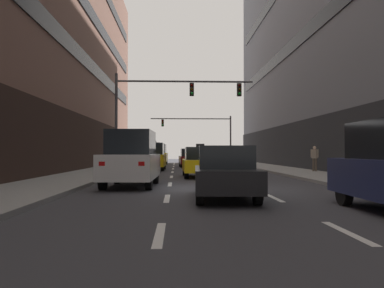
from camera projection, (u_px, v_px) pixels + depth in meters
name	position (u px, v px, depth m)	size (l,w,h in m)	color
ground_plane	(212.00, 189.00, 14.59)	(120.00, 120.00, 0.00)	#38383D
sidewalk_left	(36.00, 187.00, 14.33)	(3.37, 80.00, 0.14)	gray
sidewalk_right	(381.00, 186.00, 14.85)	(3.37, 80.00, 0.14)	gray
lane_stripe_l1_s2	(160.00, 234.00, 6.53)	(0.16, 2.00, 0.01)	silver
lane_stripe_l1_s3	(167.00, 198.00, 11.53)	(0.16, 2.00, 0.01)	silver
lane_stripe_l1_s4	(170.00, 184.00, 16.52)	(0.16, 2.00, 0.01)	silver
lane_stripe_l1_s5	(171.00, 177.00, 21.52)	(0.16, 2.00, 0.01)	silver
lane_stripe_l1_s6	(172.00, 172.00, 26.51)	(0.16, 2.00, 0.01)	silver
lane_stripe_l1_s7	(173.00, 169.00, 31.51)	(0.16, 2.00, 0.01)	silver
lane_stripe_l1_s8	(174.00, 166.00, 36.50)	(0.16, 2.00, 0.01)	silver
lane_stripe_l1_s9	(174.00, 165.00, 41.50)	(0.16, 2.00, 0.01)	silver
lane_stripe_l1_s10	(174.00, 163.00, 46.49)	(0.16, 2.00, 0.01)	silver
lane_stripe_l2_s2	(347.00, 232.00, 6.66)	(0.16, 2.00, 0.01)	silver
lane_stripe_l2_s3	(274.00, 198.00, 11.66)	(0.16, 2.00, 0.01)	silver
lane_stripe_l2_s4	(245.00, 184.00, 16.65)	(0.16, 2.00, 0.01)	silver
lane_stripe_l2_s5	(229.00, 177.00, 21.65)	(0.16, 2.00, 0.01)	silver
lane_stripe_l2_s6	(219.00, 172.00, 26.64)	(0.16, 2.00, 0.01)	silver
lane_stripe_l2_s7	(213.00, 169.00, 31.64)	(0.16, 2.00, 0.01)	silver
lane_stripe_l2_s8	(208.00, 166.00, 36.63)	(0.16, 2.00, 0.01)	silver
lane_stripe_l2_s9	(204.00, 165.00, 41.63)	(0.16, 2.00, 0.01)	silver
lane_stripe_l2_s10	(201.00, 163.00, 46.62)	(0.16, 2.00, 0.01)	silver
taxi_driving_0	(153.00, 157.00, 29.16)	(1.84, 4.25, 2.22)	black
car_driving_1	(132.00, 159.00, 15.49)	(2.08, 4.66, 2.23)	black
taxi_driving_2	(200.00, 162.00, 21.20)	(1.89, 4.39, 1.82)	black
car_driving_3	(190.00, 158.00, 35.12)	(2.01, 4.49, 1.66)	black
car_driving_4	(225.00, 173.00, 11.33)	(1.93, 4.22, 1.56)	black
taxi_driving_5	(188.00, 157.00, 44.17)	(1.80, 4.20, 1.74)	black
taxi_driving_6	(158.00, 154.00, 41.70)	(2.02, 4.60, 2.39)	black
traffic_signal_0	(165.00, 101.00, 25.17)	(8.96, 0.35, 6.31)	#4C4C51
traffic_signal_1	(204.00, 129.00, 47.03)	(9.78, 0.34, 5.59)	#4C4C51
pedestrian_0	(315.00, 157.00, 24.90)	(0.40, 0.40, 1.62)	brown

